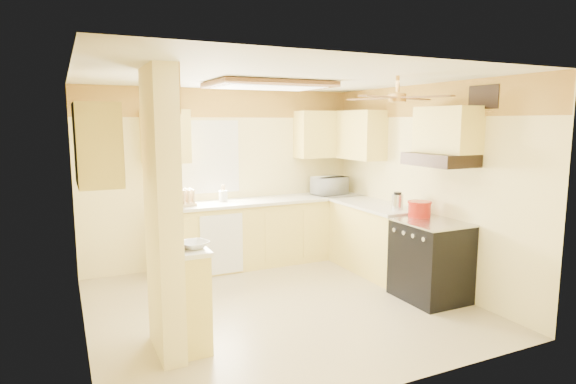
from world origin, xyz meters
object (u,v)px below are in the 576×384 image
stove (431,260)px  kettle (397,201)px  microwave (329,186)px  bowl (194,245)px  dutch_oven (419,209)px

stove → kettle: bearing=87.7°
microwave → bowl: 3.47m
stove → dutch_oven: dutch_oven is taller
dutch_oven → kettle: bearing=93.3°
bowl → dutch_oven: (2.82, 0.35, 0.04)m
stove → dutch_oven: bearing=80.1°
microwave → kettle: (0.13, -1.47, -0.03)m
microwave → bowl: size_ratio=2.01×
bowl → microwave: bearing=39.7°
bowl → dutch_oven: size_ratio=0.87×
microwave → dutch_oven: bearing=86.9°
stove → microwave: size_ratio=1.85×
stove → dutch_oven: size_ratio=3.22×
bowl → stove: bearing=1.5°
stove → bowl: (-2.77, -0.07, 0.51)m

